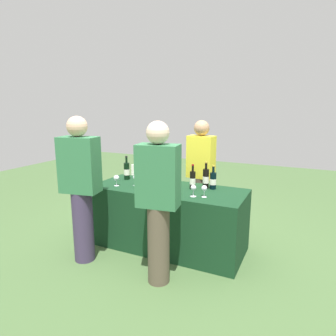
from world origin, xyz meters
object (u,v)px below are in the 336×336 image
wine_bottle_3 (193,180)px  wine_glass_0 (116,178)px  menu_board (148,189)px  server_pouring (201,172)px  wine_bottle_4 (206,178)px  wine_glass_2 (164,185)px  wine_glass_3 (178,185)px  guest_0 (81,186)px  wine_bottle_0 (127,171)px  wine_bottle_1 (148,174)px  wine_glass_5 (204,189)px  wine_bottle_2 (167,177)px  wine_bottle_5 (213,180)px  wine_glass_1 (136,178)px  wine_glass_4 (193,188)px  guest_1 (158,199)px

wine_bottle_3 → wine_glass_0: 0.95m
menu_board → server_pouring: bearing=-20.4°
wine_bottle_4 → wine_glass_2: 0.54m
wine_glass_3 → guest_0: (-0.94, -0.55, 0.02)m
wine_bottle_4 → wine_glass_0: 1.11m
wine_bottle_0 → wine_bottle_1: (0.33, 0.00, -0.01)m
wine_glass_5 → server_pouring: (-0.33, 0.83, -0.01)m
wine_bottle_2 → wine_glass_5: wine_bottle_2 is taller
wine_bottle_5 → wine_glass_1: wine_bottle_5 is taller
wine_glass_3 → guest_0: size_ratio=0.08×
wine_glass_2 → wine_glass_4: (0.36, 0.00, -0.00)m
wine_glass_1 → guest_0: 0.71m
wine_bottle_0 → wine_glass_5: bearing=-14.7°
wine_bottle_5 → server_pouring: 0.57m
menu_board → wine_bottle_5: bearing=-33.5°
wine_bottle_1 → wine_bottle_4: bearing=2.3°
wine_bottle_4 → guest_1: 0.94m
wine_bottle_0 → wine_glass_1: size_ratio=2.28×
guest_0 → menu_board: size_ratio=2.08×
wine_bottle_5 → wine_bottle_0: bearing=-178.0°
wine_glass_4 → guest_1: (-0.16, -0.54, 0.01)m
wine_bottle_0 → wine_glass_2: 0.82m
menu_board → guest_0: bearing=-89.6°
wine_glass_4 → wine_glass_0: bearing=179.6°
wine_glass_1 → server_pouring: (0.60, 0.74, -0.02)m
wine_bottle_2 → guest_0: guest_0 is taller
guest_1 → wine_bottle_2: bearing=101.8°
wine_glass_0 → wine_glass_2: (0.67, -0.01, -0.00)m
wine_glass_4 → server_pouring: size_ratio=0.09×
wine_bottle_1 → wine_bottle_3: (0.65, -0.06, 0.00)m
wine_glass_3 → wine_glass_5: (0.31, 0.00, -0.00)m
wine_glass_2 → wine_glass_3: (0.16, 0.03, 0.00)m
wine_bottle_2 → wine_glass_0: wine_bottle_2 is taller
menu_board → wine_glass_3: bearing=-51.0°
wine_bottle_3 → wine_glass_5: size_ratio=2.24×
wine_bottle_5 → wine_glass_3: wine_bottle_5 is taller
wine_bottle_3 → wine_glass_3: (-0.08, -0.26, -0.01)m
wine_glass_3 → menu_board: bearing=132.1°
wine_bottle_0 → wine_bottle_3: 0.98m
wine_glass_2 → menu_board: bearing=126.6°
wine_glass_2 → wine_bottle_0: bearing=154.5°
wine_bottle_2 → wine_glass_4: wine_bottle_2 is taller
wine_bottle_0 → wine_glass_3: (0.90, -0.32, -0.02)m
wine_bottle_0 → wine_bottle_4: size_ratio=0.98×
guest_0 → guest_1: size_ratio=1.02×
wine_bottle_3 → menu_board: bearing=141.6°
wine_bottle_3 → wine_glass_4: 0.31m
wine_glass_5 → menu_board: bearing=139.7°
server_pouring → wine_bottle_5: bearing=129.3°
wine_bottle_3 → server_pouring: (-0.10, 0.57, -0.03)m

